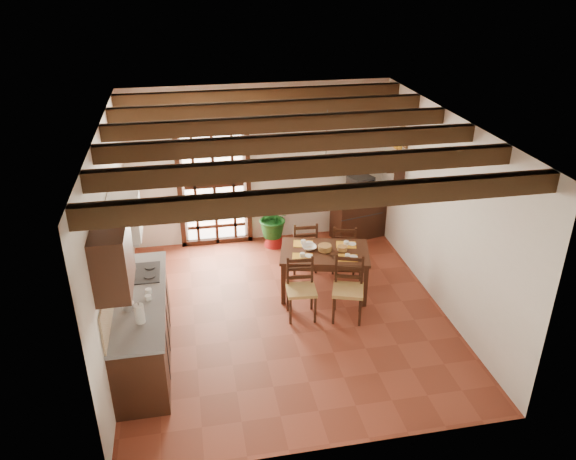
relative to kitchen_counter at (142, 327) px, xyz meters
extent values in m
plane|color=brown|center=(1.96, 0.60, -0.47)|extent=(5.00, 5.00, 0.00)
cube|color=silver|center=(1.96, 3.10, 0.93)|extent=(4.50, 0.02, 2.80)
cube|color=silver|center=(1.96, -1.90, 0.93)|extent=(4.50, 0.02, 2.80)
cube|color=silver|center=(-0.29, 0.60, 0.93)|extent=(0.02, 5.00, 2.80)
cube|color=silver|center=(4.21, 0.60, 0.93)|extent=(0.02, 5.00, 2.80)
cube|color=white|center=(1.96, 0.60, 2.33)|extent=(4.50, 5.00, 0.02)
cube|color=black|center=(1.96, -1.50, 2.22)|extent=(4.50, 0.14, 0.20)
cube|color=black|center=(1.96, -0.66, 2.22)|extent=(4.50, 0.14, 0.20)
cube|color=black|center=(1.96, 0.18, 2.22)|extent=(4.50, 0.14, 0.20)
cube|color=black|center=(1.96, 1.02, 2.22)|extent=(4.50, 0.14, 0.20)
cube|color=black|center=(1.96, 1.86, 2.22)|extent=(4.50, 0.14, 0.20)
cube|color=black|center=(1.96, 2.70, 2.22)|extent=(4.50, 0.14, 0.20)
cube|color=white|center=(1.16, 3.09, 0.63)|extent=(1.01, 0.02, 2.11)
cube|color=black|center=(1.16, 3.04, 1.77)|extent=(1.26, 0.10, 0.08)
cube|color=black|center=(0.57, 3.04, 0.63)|extent=(0.08, 0.10, 2.28)
cube|color=black|center=(1.75, 3.04, 0.63)|extent=(0.08, 0.10, 2.28)
cube|color=black|center=(1.16, 3.02, 0.63)|extent=(1.01, 0.03, 2.02)
cube|color=black|center=(0.01, 0.00, -0.03)|extent=(0.60, 2.20, 0.88)
cube|color=slate|center=(0.01, 0.00, 0.43)|extent=(0.64, 2.25, 0.04)
cube|color=tan|center=(-0.28, 0.00, 0.66)|extent=(0.02, 2.20, 0.50)
cube|color=black|center=(-0.12, -0.70, 1.38)|extent=(0.35, 0.80, 0.70)
cube|color=white|center=(-0.09, 0.55, 1.28)|extent=(0.38, 0.60, 0.50)
cube|color=silver|center=(-0.09, 0.55, 1.01)|extent=(0.32, 0.55, 0.04)
cube|color=black|center=(0.01, 0.55, 0.45)|extent=(0.50, 0.55, 0.02)
cylinder|color=white|center=(0.06, -0.55, 0.56)|extent=(0.11, 0.11, 0.24)
cylinder|color=silver|center=(-0.09, -0.25, 0.48)|extent=(0.14, 0.14, 0.10)
cube|color=#361C11|center=(2.63, 1.09, 0.21)|extent=(1.47, 1.12, 0.05)
cube|color=#361C11|center=(2.63, 1.09, 0.14)|extent=(1.32, 1.01, 0.09)
cube|color=#361C11|center=(3.29, 1.30, -0.14)|extent=(0.08, 0.08, 0.66)
cube|color=#361C11|center=(2.14, 1.59, -0.14)|extent=(0.08, 0.08, 0.66)
cube|color=#361C11|center=(3.12, 0.60, -0.14)|extent=(0.08, 0.08, 0.66)
cube|color=#361C11|center=(1.96, 0.88, -0.14)|extent=(0.08, 0.08, 0.66)
cube|color=#AF8B4A|center=(2.15, 0.51, -0.04)|extent=(0.43, 0.42, 0.05)
cube|color=black|center=(2.16, 0.67, 0.18)|extent=(0.41, 0.07, 0.44)
cube|color=black|center=(2.15, 0.51, -0.26)|extent=(0.41, 0.39, 0.43)
cube|color=#AF8B4A|center=(2.78, 0.35, -0.02)|extent=(0.53, 0.52, 0.05)
cube|color=black|center=(2.84, 0.52, 0.21)|extent=(0.41, 0.17, 0.47)
cube|color=black|center=(2.78, 0.35, -0.25)|extent=(0.51, 0.49, 0.46)
cube|color=#AF8B4A|center=(2.47, 1.83, -0.03)|extent=(0.43, 0.41, 0.05)
cube|color=black|center=(2.47, 1.66, 0.19)|extent=(0.41, 0.06, 0.45)
cube|color=black|center=(2.47, 1.83, -0.25)|extent=(0.41, 0.39, 0.44)
cube|color=#AF8B4A|center=(3.11, 1.67, -0.06)|extent=(0.48, 0.47, 0.05)
cube|color=black|center=(3.06, 1.52, 0.16)|extent=(0.38, 0.14, 0.43)
cube|color=black|center=(3.11, 1.67, -0.26)|extent=(0.45, 0.44, 0.42)
cube|color=gold|center=(2.30, 0.89, 0.19)|extent=(0.30, 0.22, 0.01)
cube|color=gold|center=(2.96, 0.89, 0.19)|extent=(0.30, 0.22, 0.01)
cube|color=gold|center=(2.30, 1.30, 0.19)|extent=(0.30, 0.22, 0.01)
cube|color=gold|center=(2.96, 1.30, 0.19)|extent=(0.30, 0.22, 0.01)
cylinder|color=olive|center=(2.63, 1.09, 0.24)|extent=(0.20, 0.20, 0.08)
imported|color=white|center=(2.41, 1.19, 0.26)|extent=(0.22, 0.22, 0.05)
cube|color=black|center=(3.71, 2.83, -0.07)|extent=(1.02, 0.64, 0.81)
cube|color=black|center=(3.71, 2.83, 0.52)|extent=(0.48, 0.46, 0.33)
cube|color=black|center=(3.71, 2.65, 0.52)|extent=(0.30, 0.13, 0.25)
cube|color=white|center=(3.46, 3.08, 1.28)|extent=(0.25, 0.03, 0.32)
cone|color=maroon|center=(2.14, 2.74, -0.36)|extent=(0.36, 0.36, 0.22)
imported|color=#144C19|center=(2.14, 2.74, 0.10)|extent=(1.78, 1.53, 1.98)
cube|color=black|center=(4.10, 2.20, 1.08)|extent=(0.20, 0.42, 0.03)
cube|color=black|center=(4.10, 2.03, 0.99)|extent=(0.18, 0.03, 0.18)
cube|color=black|center=(4.10, 2.37, 0.99)|extent=(0.18, 0.03, 0.18)
imported|color=#B2BFB2|center=(4.10, 2.20, 1.18)|extent=(0.15, 0.15, 0.15)
sphere|color=gold|center=(4.10, 2.20, 1.39)|extent=(0.14, 0.14, 0.14)
cylinder|color=#144C19|center=(4.10, 2.20, 1.24)|extent=(0.01, 0.01, 0.28)
cube|color=brown|center=(4.18, 2.20, 1.58)|extent=(0.03, 0.32, 0.32)
cube|color=#C3B292|center=(4.17, 2.20, 1.58)|extent=(0.01, 0.26, 0.26)
cylinder|color=black|center=(2.63, 1.19, 1.98)|extent=(0.01, 0.01, 0.70)
cone|color=beige|center=(2.63, 1.19, 1.61)|extent=(0.36, 0.36, 0.14)
sphere|color=#FFD88C|center=(2.63, 1.19, 1.53)|extent=(0.09, 0.09, 0.09)
camera|label=1|loc=(0.70, -6.02, 4.19)|focal=35.00mm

